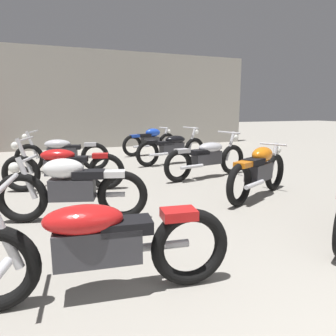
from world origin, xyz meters
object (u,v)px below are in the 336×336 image
Objects in this scene: motorcycle_right_row_4 at (172,147)px; motorcycle_right_row_5 at (151,141)px; motorcycle_left_row_4 at (62,153)px; motorcycle_right_row_3 at (207,157)px; motorcycle_right_row_2 at (259,170)px; motorcycle_left_row_1 at (96,243)px; motorcycle_left_row_3 at (63,166)px; motorcycle_left_row_2 at (72,188)px.

motorcycle_right_row_5 is at bearing 90.06° from motorcycle_right_row_4.
motorcycle_left_row_4 and motorcycle_right_row_3 have the same top height.
motorcycle_left_row_4 is 1.18× the size of motorcycle_right_row_2.
motorcycle_left_row_1 is at bearing -147.60° from motorcycle_right_row_2.
motorcycle_left_row_3 is at bearing 90.20° from motorcycle_left_row_1.
motorcycle_left_row_2 is at bearing -118.35° from motorcycle_right_row_5.
motorcycle_left_row_1 reaches higher than motorcycle_right_row_5.
motorcycle_left_row_1 is at bearing -129.44° from motorcycle_right_row_3.
motorcycle_left_row_2 is 3.41m from motorcycle_right_row_3.
motorcycle_left_row_3 is (0.01, 1.71, -0.01)m from motorcycle_left_row_2.
motorcycle_left_row_4 is at bearing 89.20° from motorcycle_left_row_1.
motorcycle_left_row_4 is 2.82m from motorcycle_right_row_4.
motorcycle_left_row_2 is 6.15m from motorcycle_right_row_5.
motorcycle_left_row_1 is at bearing -89.43° from motorcycle_left_row_2.
motorcycle_right_row_4 is at bearing -0.36° from motorcycle_left_row_4.
motorcycle_right_row_4 is (2.91, 1.87, 0.00)m from motorcycle_left_row_3.
motorcycle_left_row_1 is at bearing -111.73° from motorcycle_right_row_5.
motorcycle_left_row_3 is 1.17× the size of motorcycle_right_row_2.
motorcycle_left_row_2 is 0.98× the size of motorcycle_right_row_5.
motorcycle_left_row_2 is 4.62m from motorcycle_right_row_4.
motorcycle_left_row_4 is at bearing 87.30° from motorcycle_left_row_3.
motorcycle_left_row_4 is at bearing 179.64° from motorcycle_right_row_4.
motorcycle_left_row_4 is (0.08, 5.46, 0.00)m from motorcycle_left_row_1.
motorcycle_right_row_5 is at bearing 91.10° from motorcycle_right_row_2.
motorcycle_left_row_1 reaches higher than motorcycle_left_row_2.
motorcycle_left_row_3 reaches higher than motorcycle_left_row_2.
motorcycle_left_row_1 is 3.56m from motorcycle_right_row_2.
motorcycle_left_row_3 is at bearing 89.79° from motorcycle_left_row_2.
motorcycle_right_row_4 is (2.92, 3.58, -0.01)m from motorcycle_left_row_2.
motorcycle_left_row_1 is 1.86m from motorcycle_left_row_2.
motorcycle_right_row_5 is (-0.10, 5.37, 0.00)m from motorcycle_right_row_2.
motorcycle_left_row_3 is (-0.01, 3.57, 0.00)m from motorcycle_left_row_1.
motorcycle_right_row_4 is (2.82, -0.02, 0.00)m from motorcycle_left_row_4.
motorcycle_left_row_4 is (0.10, 3.59, -0.01)m from motorcycle_left_row_2.
motorcycle_left_row_4 is at bearing 129.47° from motorcycle_right_row_2.
motorcycle_right_row_4 is (-0.03, 1.88, 0.00)m from motorcycle_right_row_3.
motorcycle_left_row_1 is at bearing -118.07° from motorcycle_right_row_4.
motorcycle_right_row_5 is at bearing 51.80° from motorcycle_left_row_3.
motorcycle_right_row_3 and motorcycle_right_row_4 have the same top height.
motorcycle_right_row_5 is (2.91, 3.70, 0.01)m from motorcycle_left_row_3.
motorcycle_left_row_4 reaches higher than motorcycle_left_row_2.
motorcycle_left_row_1 and motorcycle_right_row_4 have the same top height.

